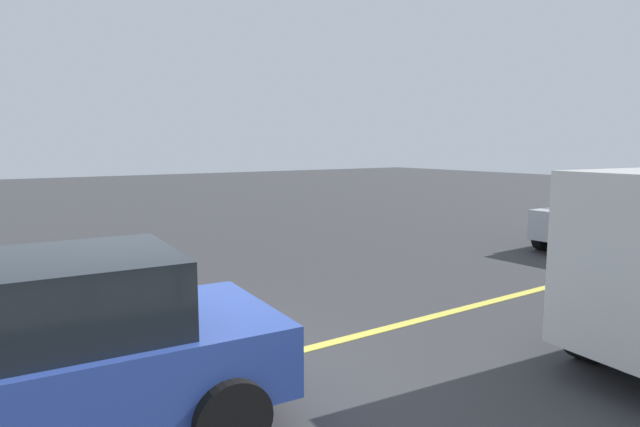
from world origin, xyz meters
The scene contains 4 objects.
ground_plane centered at (0.00, 0.00, 0.00)m, with size 80.00×80.00×0.00m, color #38383A.
lane_marking_centre centered at (3.00, 0.00, 0.01)m, with size 28.00×0.16×0.01m, color #E0D14C.
car_silver_crossing centered at (11.10, 1.17, 0.84)m, with size 4.03×2.09×1.69m.
car_blue_near_curb centered at (-1.27, -0.55, 0.79)m, with size 4.21×2.19×1.58m.
Camera 1 is at (-1.63, -5.14, 2.45)m, focal length 29.58 mm.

